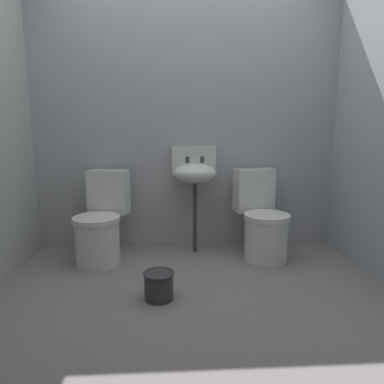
# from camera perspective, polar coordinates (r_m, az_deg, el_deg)

# --- Properties ---
(ground_plane) EXTENTS (3.26, 2.64, 0.08)m
(ground_plane) POSITION_cam_1_polar(r_m,az_deg,el_deg) (2.62, 0.38, -17.31)
(ground_plane) COLOR gray
(wall_back) EXTENTS (3.26, 0.10, 2.34)m
(wall_back) POSITION_cam_1_polar(r_m,az_deg,el_deg) (3.48, -0.89, 10.41)
(wall_back) COLOR #A1A7AA
(wall_back) RESTS_ON ground
(toilet_left) EXTENTS (0.49, 0.66, 0.78)m
(toilet_left) POSITION_cam_1_polar(r_m,az_deg,el_deg) (3.25, -14.28, -5.12)
(toilet_left) COLOR white
(toilet_left) RESTS_ON ground
(toilet_right) EXTENTS (0.48, 0.65, 0.78)m
(toilet_right) POSITION_cam_1_polar(r_m,az_deg,el_deg) (3.30, 11.11, -4.77)
(toilet_right) COLOR silver
(toilet_right) RESTS_ON ground
(sink) EXTENTS (0.42, 0.35, 0.99)m
(sink) POSITION_cam_1_polar(r_m,az_deg,el_deg) (3.30, 0.44, 3.12)
(sink) COLOR #393839
(sink) RESTS_ON ground
(bucket) EXTENTS (0.22, 0.22, 0.19)m
(bucket) POSITION_cam_1_polar(r_m,az_deg,el_deg) (2.56, -5.30, -14.49)
(bucket) COLOR #393839
(bucket) RESTS_ON ground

